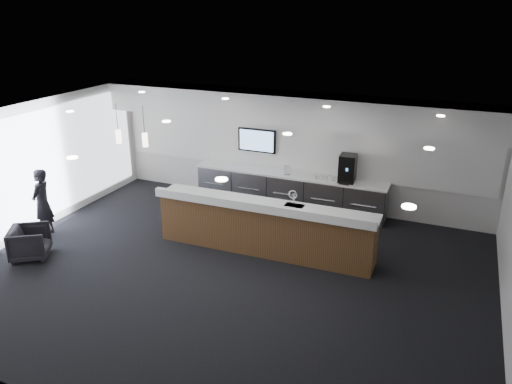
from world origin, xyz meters
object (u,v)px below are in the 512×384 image
at_px(coffee_machine, 348,168).
at_px(lounge_guest, 42,203).
at_px(armchair, 30,243).
at_px(service_counter, 264,227).

xyz_separation_m(coffee_machine, lounge_guest, (-6.10, -3.69, -0.49)).
bearing_deg(armchair, service_counter, -97.38).
bearing_deg(service_counter, armchair, -154.80).
bearing_deg(armchair, coffee_machine, -83.78).
height_order(coffee_machine, lounge_guest, coffee_machine).
xyz_separation_m(coffee_machine, armchair, (-5.60, -4.64, -0.94)).
bearing_deg(coffee_machine, lounge_guest, -152.00).
height_order(coffee_machine, armchair, coffee_machine).
xyz_separation_m(service_counter, lounge_guest, (-4.93, -1.22, 0.22)).
relative_size(service_counter, armchair, 6.35).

